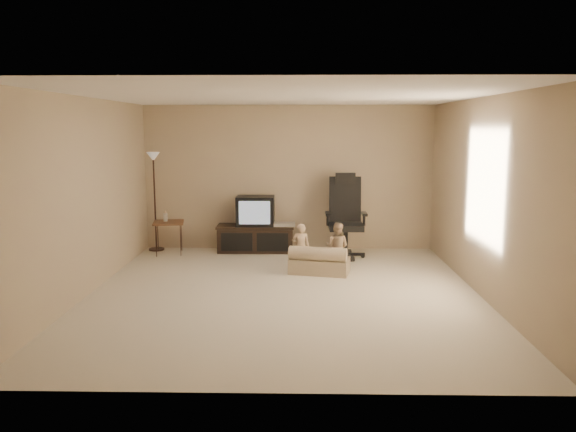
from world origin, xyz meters
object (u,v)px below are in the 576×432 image
tv_stand (256,229)px  office_chair (345,227)px  toddler_right (337,247)px  side_table (168,223)px  toddler_left (301,248)px  child_sofa (319,262)px  floor_lamp (154,179)px

tv_stand → office_chair: (1.51, -0.37, 0.10)m
tv_stand → toddler_right: 1.86m
side_table → toddler_right: size_ratio=1.02×
toddler_left → toddler_right: toddler_right is taller
side_table → toddler_right: 2.98m
office_chair → toddler_right: office_chair is taller
side_table → child_sofa: (2.50, -1.26, -0.37)m
toddler_left → side_table: bearing=-27.6°
child_sofa → toddler_left: (-0.27, 0.08, 0.20)m
child_sofa → toddler_left: size_ratio=1.28×
tv_stand → office_chair: office_chair is taller
tv_stand → floor_lamp: bearing=177.7°
floor_lamp → toddler_left: bearing=-30.0°
side_table → toddler_right: bearing=-21.8°
tv_stand → side_table: tv_stand is taller
toddler_left → toddler_right: 0.54m
floor_lamp → toddler_right: bearing=-24.4°
office_chair → child_sofa: size_ratio=1.48×
floor_lamp → toddler_left: size_ratio=2.34×
office_chair → child_sofa: office_chair is taller
tv_stand → side_table: size_ratio=1.80×
office_chair → floor_lamp: bearing=172.5°
toddler_left → toddler_right: size_ratio=0.99×
side_table → toddler_right: (2.77, -1.10, -0.17)m
tv_stand → floor_lamp: (-1.75, 0.06, 0.85)m
toddler_left → tv_stand: bearing=-60.9°
tv_stand → floor_lamp: size_ratio=0.79×
tv_stand → side_table: bearing=-171.8°
child_sofa → office_chair: bearing=79.6°
tv_stand → child_sofa: size_ratio=1.44×
office_chair → toddler_left: 1.27m
tv_stand → toddler_right: size_ratio=1.83×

